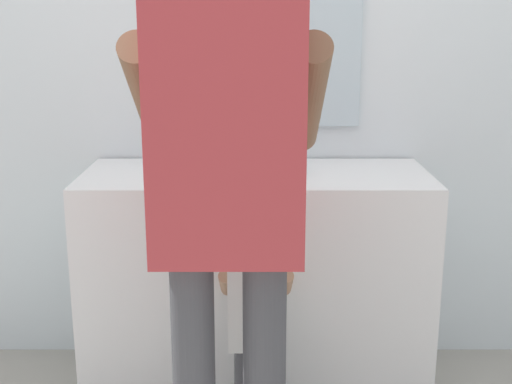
# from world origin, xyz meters

# --- Properties ---
(back_wall) EXTENTS (4.40, 0.10, 2.70)m
(back_wall) POSITION_xyz_m (0.00, 0.62, 1.35)
(back_wall) COLOR silver
(back_wall) RESTS_ON ground
(vanity_cabinet) EXTENTS (1.33, 0.54, 0.89)m
(vanity_cabinet) POSITION_xyz_m (0.00, 0.30, 0.45)
(vanity_cabinet) COLOR white
(vanity_cabinet) RESTS_ON ground
(sink_basin) EXTENTS (0.33, 0.33, 0.11)m
(sink_basin) POSITION_xyz_m (0.00, 0.28, 0.95)
(sink_basin) COLOR silver
(sink_basin) RESTS_ON vanity_cabinet
(faucet) EXTENTS (0.18, 0.14, 0.18)m
(faucet) POSITION_xyz_m (0.00, 0.48, 0.97)
(faucet) COLOR #B7BABF
(faucet) RESTS_ON vanity_cabinet
(toothbrush_cup) EXTENTS (0.07, 0.07, 0.21)m
(toothbrush_cup) POSITION_xyz_m (-0.31, 0.31, 0.94)
(toothbrush_cup) COLOR silver
(toothbrush_cup) RESTS_ON vanity_cabinet
(child_toddler) EXTENTS (0.25, 0.25, 0.82)m
(child_toddler) POSITION_xyz_m (0.00, -0.10, 0.49)
(child_toddler) COLOR #47474C
(child_toddler) RESTS_ON ground
(adult_parent) EXTENTS (0.55, 0.58, 1.78)m
(adult_parent) POSITION_xyz_m (-0.08, -0.43, 1.07)
(adult_parent) COLOR #47474C
(adult_parent) RESTS_ON ground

